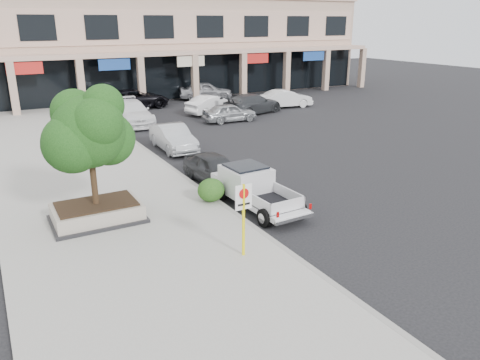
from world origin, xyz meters
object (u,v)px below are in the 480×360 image
planter_tree (92,131)px  lot_car_d (135,99)px  curb_car_d (119,108)px  planter (97,212)px  no_parking_sign (244,210)px  lot_car_c (252,104)px  curb_car_b (173,138)px  pickup_truck (258,189)px  lot_car_b (213,105)px  curb_car_c (131,113)px  lot_car_e (206,91)px  lot_car_a (230,112)px  lot_car_f (286,99)px  curb_car_a (215,169)px

planter_tree → lot_car_d: size_ratio=0.68×
curb_car_d → lot_car_d: 3.52m
planter_tree → planter: bearing=-131.0°
no_parking_sign → lot_car_c: size_ratio=0.42×
curb_car_b → curb_car_d: bearing=91.8°
planter_tree → curb_car_d: planter_tree is taller
curb_car_d → curb_car_b: bearing=-88.1°
curb_car_b → curb_car_d: (-0.02, 11.26, -0.06)m
planter → pickup_truck: (5.87, -1.43, 0.29)m
no_parking_sign → lot_car_b: 24.04m
curb_car_c → lot_car_e: 11.86m
planter_tree → curb_car_b: (6.03, 8.23, -2.69)m
curb_car_b → lot_car_e: (9.26, 15.50, 0.11)m
lot_car_c → lot_car_d: size_ratio=0.93×
planter_tree → lot_car_a: bearing=47.5°
lot_car_c → lot_car_d: lot_car_d is taller
planter_tree → pickup_truck: (5.74, -1.58, -2.65)m
lot_car_f → lot_car_c: bearing=111.9°
planter_tree → curb_car_c: (6.02, 16.33, -2.58)m
curb_car_b → lot_car_b: size_ratio=0.99×
planter → lot_car_c: lot_car_c is taller
planter_tree → lot_car_c: 22.14m
lot_car_a → lot_car_e: size_ratio=0.81×
curb_car_c → lot_car_d: size_ratio=0.98×
planter → curb_car_c: 17.60m
pickup_truck → lot_car_c: bearing=57.6°
curb_car_b → lot_car_e: 18.05m
planter → lot_car_a: size_ratio=0.81×
lot_car_f → pickup_truck: bearing=149.2°
pickup_truck → lot_car_d: size_ratio=0.83×
lot_car_f → curb_car_c: bearing=97.6°
planter → curb_car_d: 20.59m
lot_car_a → lot_car_d: 9.72m
planter_tree → curb_car_a: planter_tree is taller
curb_car_a → curb_car_b: size_ratio=0.89×
lot_car_a → lot_car_e: 10.41m
lot_car_f → lot_car_e: bearing=36.6°
curb_car_c → no_parking_sign: bearing=-94.9°
no_parking_sign → curb_car_d: (2.82, 24.47, -0.97)m
planter → lot_car_f: 25.82m
curb_car_a → lot_car_f: bearing=41.9°
curb_car_a → lot_car_e: 23.88m
lot_car_b → curb_car_d: bearing=55.2°
curb_car_a → no_parking_sign: bearing=-114.2°
planter → curb_car_b: bearing=53.7°
lot_car_a → curb_car_a: bearing=151.1°
curb_car_c → planter_tree: bearing=-107.6°
planter_tree → curb_car_b: size_ratio=0.91×
curb_car_c → lot_car_d: 6.35m
lot_car_b → lot_car_c: bearing=-133.5°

